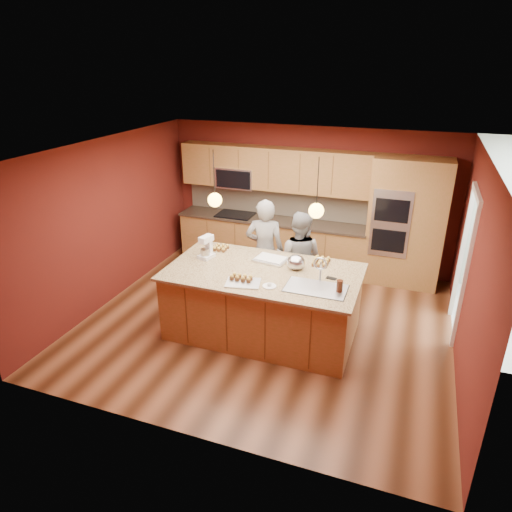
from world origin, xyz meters
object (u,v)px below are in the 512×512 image
at_px(person_right, 299,259).
at_px(mixing_bowl, 296,262).
at_px(person_left, 265,251).
at_px(island, 264,302).
at_px(stand_mixer, 206,248).

height_order(person_right, mixing_bowl, person_right).
bearing_deg(person_right, person_left, 1.19).
height_order(island, mixing_bowl, island).
bearing_deg(person_left, stand_mixer, 42.90).
xyz_separation_m(island, person_left, (-0.34, 1.03, 0.36)).
height_order(island, person_left, person_left).
bearing_deg(mixing_bowl, stand_mixer, -177.34).
bearing_deg(mixing_bowl, person_right, 101.63).
xyz_separation_m(island, mixing_bowl, (0.41, 0.23, 0.60)).
distance_m(person_left, person_right, 0.59).
bearing_deg(stand_mixer, person_left, 66.02).
bearing_deg(mixing_bowl, person_left, 133.08).
bearing_deg(person_right, mixing_bowl, 102.82).
xyz_separation_m(person_left, person_right, (0.58, 0.00, -0.07)).
height_order(person_left, mixing_bowl, person_left).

